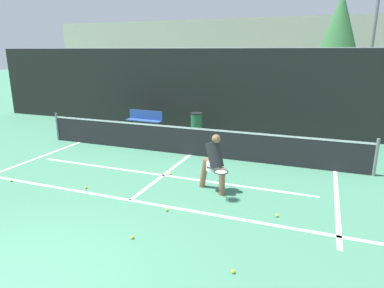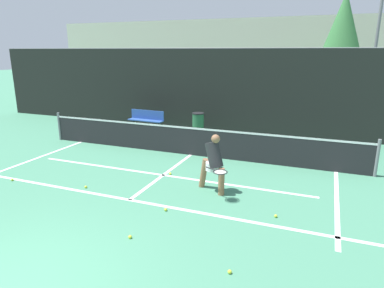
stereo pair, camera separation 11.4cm
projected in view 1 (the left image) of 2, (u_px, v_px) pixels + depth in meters
name	position (u px, v px, depth m)	size (l,w,h in m)	color
court_baseline_near	(130.00, 200.00, 7.98)	(11.00, 0.10, 0.01)	white
court_service_line	(163.00, 175.00, 9.57)	(8.25, 0.10, 0.01)	white
court_center_mark	(165.00, 173.00, 9.71)	(0.10, 3.84, 0.01)	white
court_sideline_left	(41.00, 156.00, 11.26)	(0.10, 4.84, 0.01)	white
court_sideline_right	(337.00, 197.00, 8.15)	(0.10, 4.84, 0.01)	white
net	(190.00, 140.00, 11.30)	(11.09, 0.09, 1.07)	slate
fence_back	(223.00, 91.00, 14.46)	(24.00, 0.06, 3.48)	black
player_practicing	(214.00, 161.00, 8.28)	(1.01, 0.95, 1.47)	#8C6042
tennis_ball_scattered_0	(167.00, 210.00, 7.44)	(0.07, 0.07, 0.07)	#D1E033
tennis_ball_scattered_1	(11.00, 180.00, 9.10)	(0.07, 0.07, 0.07)	#D1E033
tennis_ball_scattered_3	(170.00, 174.00, 9.60)	(0.07, 0.07, 0.07)	#D1E033
tennis_ball_scattered_4	(233.00, 271.00, 5.36)	(0.07, 0.07, 0.07)	#D1E033
tennis_ball_scattered_5	(277.00, 215.00, 7.18)	(0.07, 0.07, 0.07)	#D1E033
tennis_ball_scattered_7	(86.00, 187.00, 8.65)	(0.07, 0.07, 0.07)	#D1E033
tennis_ball_scattered_8	(132.00, 237.00, 6.34)	(0.07, 0.07, 0.07)	#D1E033
courtside_bench	(145.00, 120.00, 14.87)	(1.65, 0.48, 0.86)	#2D519E
trash_bin	(197.00, 123.00, 14.17)	(0.49, 0.49, 0.89)	#28603D
parked_car	(340.00, 111.00, 16.40)	(1.80, 4.04, 1.36)	silver
floodlight_mast	(378.00, 6.00, 17.49)	(1.10, 0.24, 8.82)	slate
tree_west	(340.00, 28.00, 19.12)	(2.44, 2.44, 6.51)	brown
building_far	(270.00, 58.00, 25.61)	(36.00, 2.40, 5.63)	beige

